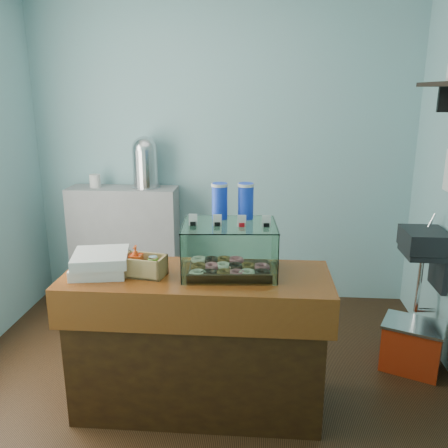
# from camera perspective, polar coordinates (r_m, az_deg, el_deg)

# --- Properties ---
(ground) EXTENTS (3.50, 3.50, 0.00)m
(ground) POSITION_cam_1_polar(r_m,az_deg,el_deg) (3.50, -2.49, -18.34)
(ground) COLOR black
(ground) RESTS_ON ground
(room_shell) EXTENTS (3.54, 3.04, 2.82)m
(room_shell) POSITION_cam_1_polar(r_m,az_deg,el_deg) (2.91, -2.35, 10.75)
(room_shell) COLOR #85BFC2
(room_shell) RESTS_ON ground
(counter) EXTENTS (1.60, 0.60, 0.90)m
(counter) POSITION_cam_1_polar(r_m,az_deg,el_deg) (3.04, -3.18, -13.85)
(counter) COLOR #3D220B
(counter) RESTS_ON ground
(back_shelf) EXTENTS (1.00, 0.32, 1.10)m
(back_shelf) POSITION_cam_1_polar(r_m,az_deg,el_deg) (4.60, -11.77, -2.43)
(back_shelf) COLOR #97979A
(back_shelf) RESTS_ON ground
(display_case) EXTENTS (0.58, 0.44, 0.52)m
(display_case) POSITION_cam_1_polar(r_m,az_deg,el_deg) (2.85, 0.62, -2.59)
(display_case) COLOR #33180F
(display_case) RESTS_ON counter
(condiment_crate) EXTENTS (0.27, 0.19, 0.18)m
(condiment_crate) POSITION_cam_1_polar(r_m,az_deg,el_deg) (2.85, -9.76, -4.88)
(condiment_crate) COLOR tan
(condiment_crate) RESTS_ON counter
(pastry_boxes) EXTENTS (0.38, 0.38, 0.13)m
(pastry_boxes) POSITION_cam_1_polar(r_m,az_deg,el_deg) (2.95, -14.63, -4.52)
(pastry_boxes) COLOR silver
(pastry_boxes) RESTS_ON counter
(coffee_urn) EXTENTS (0.25, 0.25, 0.47)m
(coffee_urn) POSITION_cam_1_polar(r_m,az_deg,el_deg) (4.37, -9.47, 7.47)
(coffee_urn) COLOR silver
(coffee_urn) RESTS_ON back_shelf
(red_cooler) EXTENTS (0.50, 0.45, 0.36)m
(red_cooler) POSITION_cam_1_polar(r_m,az_deg,el_deg) (3.79, 21.64, -13.46)
(red_cooler) COLOR red
(red_cooler) RESTS_ON ground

